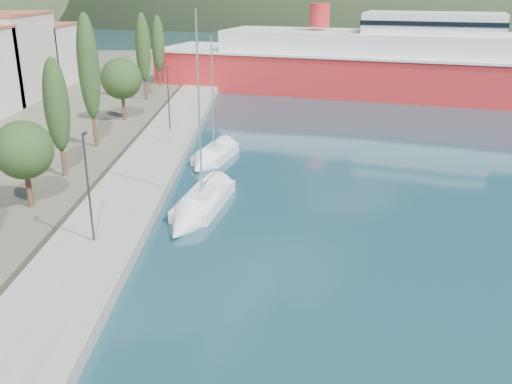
{
  "coord_description": "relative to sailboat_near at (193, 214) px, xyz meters",
  "views": [
    {
      "loc": [
        0.71,
        -15.2,
        14.18
      ],
      "look_at": [
        0.0,
        14.0,
        3.5
      ],
      "focal_mm": 40.0,
      "sensor_mm": 36.0,
      "label": 1
    }
  ],
  "objects": [
    {
      "name": "tree_row",
      "position": [
        -10.46,
        13.92,
        5.55
      ],
      "size": [
        4.22,
        64.61,
        11.36
      ],
      "color": "#47301E",
      "rests_on": "land_strip"
    },
    {
      "name": "lamp_posts",
      "position": [
        -4.87,
        -3.06,
        3.75
      ],
      "size": [
        0.15,
        45.54,
        6.06
      ],
      "color": "#2D2D33",
      "rests_on": "quay"
    },
    {
      "name": "ground",
      "position": [
        4.13,
        101.5,
        -0.33
      ],
      "size": [
        1400.0,
        1400.0,
        0.0
      ],
      "primitive_type": "plane",
      "color": "#183D48"
    },
    {
      "name": "ferry",
      "position": [
        19.97,
        44.79,
        3.43
      ],
      "size": [
        63.35,
        31.32,
        12.37
      ],
      "color": "red",
      "rests_on": "ground"
    },
    {
      "name": "sailboat_mid",
      "position": [
        -0.27,
        11.78,
        -0.01
      ],
      "size": [
        4.31,
        8.03,
        11.27
      ],
      "color": "silver",
      "rests_on": "ground"
    },
    {
      "name": "sailboat_near",
      "position": [
        0.0,
        0.0,
        0.0
      ],
      "size": [
        4.34,
        9.9,
        13.81
      ],
      "color": "silver",
      "rests_on": "ground"
    },
    {
      "name": "quay",
      "position": [
        -4.87,
        7.5,
        0.07
      ],
      "size": [
        5.0,
        88.0,
        0.8
      ],
      "primitive_type": "cube",
      "color": "gray",
      "rests_on": "ground"
    }
  ]
}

